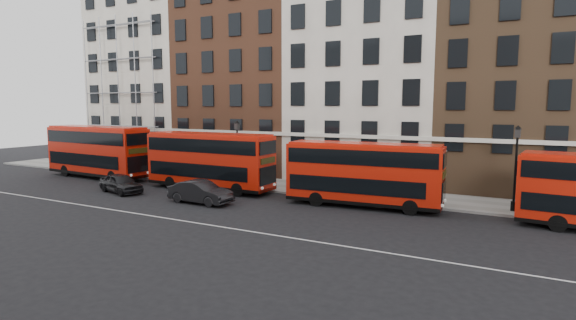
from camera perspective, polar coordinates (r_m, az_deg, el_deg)
The scene contains 13 objects.
ground at distance 25.89m, azimuth -2.38°, elevation -7.98°, with size 120.00×120.00×0.00m, color black.
pavement at distance 35.09m, azimuth 6.41°, elevation -3.93°, with size 80.00×5.00×0.15m, color gray.
kerb at distance 32.82m, azimuth 4.78°, elevation -4.66°, with size 80.00×0.30×0.16m, color gray.
road_centre_line at distance 24.25m, azimuth -4.82°, elevation -9.02°, with size 70.00×0.12×0.01m, color white.
building_terrace at distance 41.66m, azimuth 10.08°, elevation 11.75°, with size 64.00×11.95×22.00m.
bus_a at distance 45.09m, azimuth -23.10°, elevation 1.15°, with size 11.48×3.39×4.76m.
bus_b at distance 35.90m, azimuth -9.99°, elevation 0.05°, with size 10.79×2.67×4.52m.
bus_c at distance 29.85m, azimuth 9.46°, elevation -1.61°, with size 10.25×3.18×4.24m.
car_rear at distance 36.80m, azimuth -20.46°, elevation -2.77°, with size 1.74×4.32×1.47m, color black.
car_front at distance 31.37m, azimuth -11.06°, elevation -4.01°, with size 1.64×4.69×1.55m, color black.
lamp_post_left at distance 36.75m, azimuth -6.45°, elevation 1.29°, with size 0.44×0.44×5.33m.
lamp_post_right at distance 30.90m, azimuth 26.96°, elevation -0.48°, with size 0.44×0.44×5.33m.
iron_railings at distance 37.01m, azimuth 7.70°, elevation -2.48°, with size 6.60×0.06×1.00m, color black, non-canonical shape.
Camera 1 is at (12.78, -21.51, 6.65)m, focal length 28.00 mm.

